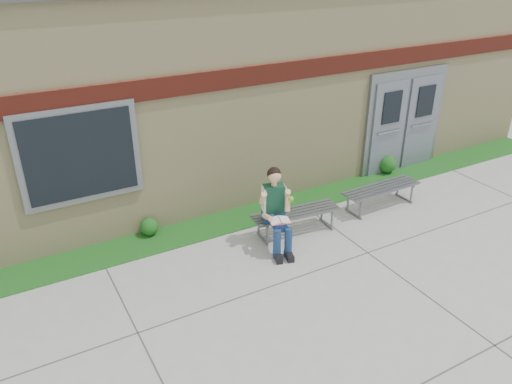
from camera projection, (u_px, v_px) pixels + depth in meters
ground at (339, 286)px, 7.63m from camera, size 80.00×80.00×0.00m
grass_strip at (256, 214)px, 9.66m from camera, size 16.00×0.80×0.02m
school_building at (184, 71)px, 11.38m from camera, size 16.20×6.22×4.20m
bench_left at (296, 216)px, 8.93m from camera, size 1.66×0.62×0.42m
bench_right at (381, 192)px, 9.80m from camera, size 1.68×0.50×0.43m
girl at (276, 209)px, 8.35m from camera, size 0.58×0.95×1.41m
shrub_mid at (149, 227)px, 8.89m from camera, size 0.32×0.32×0.32m
shrub_east at (387, 164)px, 11.31m from camera, size 0.40×0.40×0.40m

